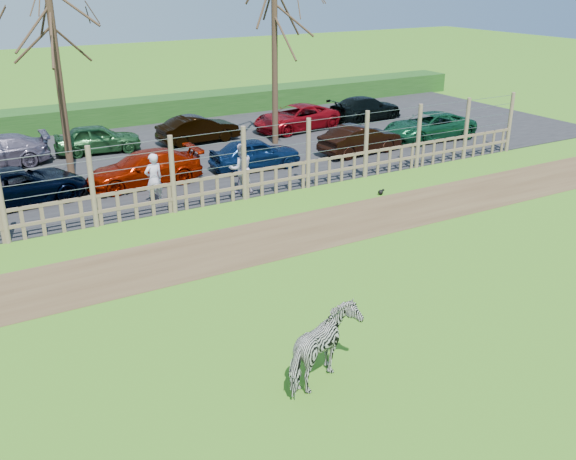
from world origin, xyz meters
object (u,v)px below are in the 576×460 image
car_5 (360,139)px  car_12 (296,118)px  car_4 (255,154)px  car_11 (198,129)px  tree_mid (54,43)px  car_10 (98,139)px  visitor_b (241,168)px  crow (381,192)px  car_3 (144,169)px  car_2 (19,186)px  visitor_a (154,179)px  car_13 (366,108)px  car_6 (429,126)px  tree_right (274,21)px  zebra (324,349)px

car_5 → car_12: size_ratio=0.84×
car_4 → car_11: same height
tree_mid → car_10: size_ratio=1.94×
visitor_b → crow: 4.89m
car_5 → car_12: same height
car_5 → car_3: bearing=82.9°
car_2 → visitor_a: bearing=-128.4°
car_13 → car_5: bearing=134.6°
car_5 → car_6: size_ratio=0.84×
car_10 → car_11: 4.37m
car_3 → car_10: 5.27m
car_3 → car_11: 6.26m
tree_mid → car_3: 5.28m
crow → car_10: (-6.99, 10.29, 0.54)m
car_4 → car_13: bearing=-58.0°
tree_right → car_4: size_ratio=2.09×
visitor_b → car_10: size_ratio=0.49×
car_13 → car_3: bearing=103.0°
car_2 → car_4: size_ratio=1.23×
crow → car_6: bearing=37.5°
visitor_b → car_6: 11.02m
tree_mid → car_4: bearing=-21.9°
car_2 → car_5: size_ratio=1.19×
car_11 → car_12: size_ratio=0.84×
zebra → car_6: (14.27, 13.22, -0.09)m
car_6 → car_13: size_ratio=1.04×
crow → car_4: 5.42m
zebra → car_10: bearing=-29.2°
tree_right → car_13: bearing=16.9°
tree_mid → car_13: size_ratio=1.65×
tree_mid → crow: size_ratio=28.39×
tree_mid → car_10: tree_mid is taller
zebra → crow: 11.19m
car_12 → tree_right: bearing=-57.9°
zebra → car_5: 16.34m
car_6 → car_10: size_ratio=1.23×
car_5 → car_12: 5.00m
car_2 → car_10: bearing=-44.1°
visitor_a → car_13: size_ratio=0.42×
tree_mid → visitor_a: size_ratio=3.96×
car_10 → car_12: bearing=-86.7°
zebra → car_11: 18.61m
car_5 → tree_mid: bearing=71.3°
tree_right → car_2: 12.35m
car_5 → car_6: 4.15m
car_2 → car_4: 8.54m
tree_right → crow: (-0.23, -7.93, -5.15)m
zebra → car_11: bearing=-42.8°
tree_mid → crow: bearing=-40.3°
car_11 → crow: bearing=-169.0°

